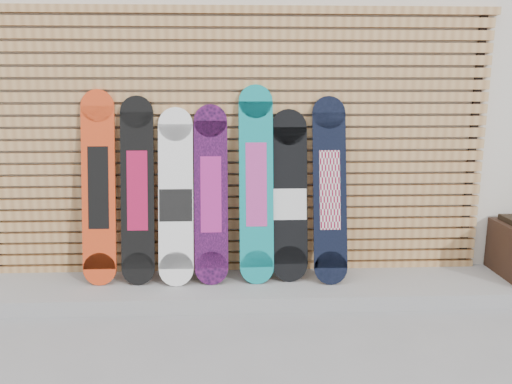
% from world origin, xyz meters
% --- Properties ---
extents(ground, '(80.00, 80.00, 0.00)m').
position_xyz_m(ground, '(0.00, 0.00, 0.00)').
color(ground, gray).
rests_on(ground, ground).
extents(building, '(12.00, 5.00, 3.60)m').
position_xyz_m(building, '(0.50, 3.50, 1.80)').
color(building, beige).
rests_on(building, ground).
extents(concrete_step, '(4.60, 0.70, 0.12)m').
position_xyz_m(concrete_step, '(-0.15, 0.68, 0.06)').
color(concrete_step, gray).
rests_on(concrete_step, ground).
extents(slat_wall, '(4.26, 0.08, 2.29)m').
position_xyz_m(slat_wall, '(-0.15, 0.97, 1.21)').
color(slat_wall, '#B07D49').
rests_on(slat_wall, ground).
extents(snowboard_0, '(0.26, 0.31, 1.54)m').
position_xyz_m(snowboard_0, '(-1.22, 0.79, 0.89)').
color(snowboard_0, red).
rests_on(snowboard_0, concrete_step).
extents(snowboard_1, '(0.26, 0.32, 1.49)m').
position_xyz_m(snowboard_1, '(-0.92, 0.79, 0.86)').
color(snowboard_1, black).
rests_on(snowboard_1, concrete_step).
extents(snowboard_2, '(0.28, 0.35, 1.40)m').
position_xyz_m(snowboard_2, '(-0.61, 0.77, 0.81)').
color(snowboard_2, white).
rests_on(snowboard_2, concrete_step).
extents(snowboard_3, '(0.27, 0.34, 1.42)m').
position_xyz_m(snowboard_3, '(-0.33, 0.78, 0.83)').
color(snowboard_3, black).
rests_on(snowboard_3, concrete_step).
extents(snowboard_4, '(0.27, 0.33, 1.57)m').
position_xyz_m(snowboard_4, '(0.03, 0.78, 0.91)').
color(snowboard_4, '#0E8488').
rests_on(snowboard_4, concrete_step).
extents(snowboard_5, '(0.29, 0.30, 1.38)m').
position_xyz_m(snowboard_5, '(0.30, 0.79, 0.80)').
color(snowboard_5, black).
rests_on(snowboard_5, concrete_step).
extents(snowboard_6, '(0.27, 0.37, 1.48)m').
position_xyz_m(snowboard_6, '(0.62, 0.76, 0.86)').
color(snowboard_6, black).
rests_on(snowboard_6, concrete_step).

